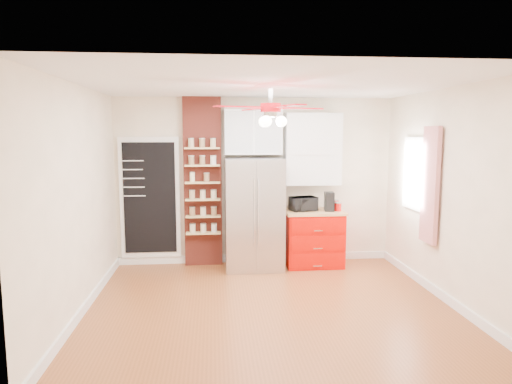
{
  "coord_description": "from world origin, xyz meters",
  "views": [
    {
      "loc": [
        -0.68,
        -5.4,
        2.14
      ],
      "look_at": [
        -0.09,
        0.9,
        1.31
      ],
      "focal_mm": 32.0,
      "sensor_mm": 36.0,
      "label": 1
    }
  ],
  "objects": [
    {
      "name": "toaster_oven",
      "position": [
        0.74,
        1.68,
        1.01
      ],
      "size": [
        0.46,
        0.36,
        0.22
      ],
      "primitive_type": "imported",
      "rotation": [
        0.0,
        0.0,
        0.24
      ],
      "color": "black",
      "rests_on": "red_cabinet"
    },
    {
      "name": "ceiling_fan",
      "position": [
        0.0,
        0.0,
        2.42
      ],
      "size": [
        1.4,
        1.4,
        0.44
      ],
      "color": "silver",
      "rests_on": "ceiling"
    },
    {
      "name": "coffee_maker",
      "position": [
        1.15,
        1.62,
        1.05
      ],
      "size": [
        0.16,
        0.2,
        0.3
      ],
      "primitive_type": "cube",
      "rotation": [
        0.0,
        0.0,
        -0.1
      ],
      "color": "black",
      "rests_on": "red_cabinet"
    },
    {
      "name": "brick_pillar",
      "position": [
        -0.85,
        1.92,
        1.35
      ],
      "size": [
        0.6,
        0.16,
        2.7
      ],
      "primitive_type": "cube",
      "color": "maroon",
      "rests_on": "floor"
    },
    {
      "name": "chalkboard",
      "position": [
        -1.7,
        1.96,
        1.1
      ],
      "size": [
        0.95,
        0.05,
        1.95
      ],
      "color": "white",
      "rests_on": "wall_back"
    },
    {
      "name": "upper_shelf_unit",
      "position": [
        0.92,
        1.85,
        1.88
      ],
      "size": [
        0.9,
        0.3,
        1.15
      ],
      "primitive_type": "cube",
      "color": "white",
      "rests_on": "wall_back"
    },
    {
      "name": "fridge",
      "position": [
        -0.05,
        1.63,
        0.88
      ],
      "size": [
        0.9,
        0.7,
        1.75
      ],
      "primitive_type": "cube",
      "color": "#B5B5BA",
      "rests_on": "floor"
    },
    {
      "name": "canister_right",
      "position": [
        1.29,
        1.73,
        0.98
      ],
      "size": [
        0.12,
        0.12,
        0.15
      ],
      "primitive_type": "cylinder",
      "rotation": [
        0.0,
        0.0,
        -0.28
      ],
      "color": "red",
      "rests_on": "red_cabinet"
    },
    {
      "name": "floor",
      "position": [
        0.0,
        0.0,
        0.0
      ],
      "size": [
        4.5,
        4.5,
        0.0
      ],
      "primitive_type": "plane",
      "color": "brown",
      "rests_on": "ground"
    },
    {
      "name": "wall_right",
      "position": [
        2.25,
        0.0,
        1.35
      ],
      "size": [
        0.02,
        4.0,
        2.7
      ],
      "primitive_type": "cube",
      "color": "#FEEDCC",
      "rests_on": "floor"
    },
    {
      "name": "pantry_jar_oats",
      "position": [
        -1.01,
        1.79,
        1.44
      ],
      "size": [
        0.11,
        0.11,
        0.14
      ],
      "primitive_type": "cylinder",
      "rotation": [
        0.0,
        0.0,
        0.42
      ],
      "color": "beige",
      "rests_on": "brick_pillar"
    },
    {
      "name": "wall_front",
      "position": [
        0.0,
        -2.0,
        1.35
      ],
      "size": [
        4.5,
        0.02,
        2.7
      ],
      "primitive_type": "cube",
      "color": "#FEEDCC",
      "rests_on": "floor"
    },
    {
      "name": "canister_left",
      "position": [
        1.29,
        1.61,
        0.96
      ],
      "size": [
        0.14,
        0.14,
        0.13
      ],
      "primitive_type": "cylinder",
      "rotation": [
        0.0,
        0.0,
        0.37
      ],
      "color": "#B80C0A",
      "rests_on": "red_cabinet"
    },
    {
      "name": "upper_glass_cabinet",
      "position": [
        -0.05,
        1.82,
        2.15
      ],
      "size": [
        0.9,
        0.35,
        0.7
      ],
      "primitive_type": "cube",
      "color": "white",
      "rests_on": "wall_back"
    },
    {
      "name": "wall_back",
      "position": [
        0.0,
        2.0,
        1.35
      ],
      "size": [
        4.5,
        0.02,
        2.7
      ],
      "primitive_type": "cube",
      "color": "#FEEDCC",
      "rests_on": "floor"
    },
    {
      "name": "window",
      "position": [
        2.23,
        0.9,
        1.55
      ],
      "size": [
        0.04,
        0.75,
        1.05
      ],
      "primitive_type": "cube",
      "color": "white",
      "rests_on": "wall_right"
    },
    {
      "name": "pantry_jar_beans",
      "position": [
        -0.79,
        1.75,
        1.44
      ],
      "size": [
        0.11,
        0.11,
        0.13
      ],
      "primitive_type": "cylinder",
      "rotation": [
        0.0,
        0.0,
        0.37
      ],
      "color": "#9C774F",
      "rests_on": "brick_pillar"
    },
    {
      "name": "curtain",
      "position": [
        2.18,
        0.35,
        1.45
      ],
      "size": [
        0.06,
        0.4,
        1.55
      ],
      "primitive_type": "cube",
      "color": "red",
      "rests_on": "wall_right"
    },
    {
      "name": "ceiling",
      "position": [
        0.0,
        0.0,
        2.7
      ],
      "size": [
        4.5,
        4.5,
        0.0
      ],
      "primitive_type": "plane",
      "color": "white",
      "rests_on": "wall_back"
    },
    {
      "name": "wall_left",
      "position": [
        -2.25,
        0.0,
        1.35
      ],
      "size": [
        0.02,
        4.0,
        2.7
      ],
      "primitive_type": "cube",
      "color": "#FEEDCC",
      "rests_on": "floor"
    },
    {
      "name": "red_cabinet",
      "position": [
        0.92,
        1.68,
        0.45
      ],
      "size": [
        0.94,
        0.64,
        0.9
      ],
      "color": "#CA0700",
      "rests_on": "floor"
    }
  ]
}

